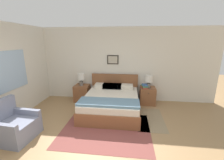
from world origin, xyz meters
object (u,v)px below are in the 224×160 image
object	(u,v)px
nightstand_near_window	(82,93)
nightstand_by_door	(147,96)
bed	(111,102)
table_lamp_by_door	(149,80)
table_lamp_near_window	(81,78)
armchair	(13,126)

from	to	relation	value
nightstand_near_window	nightstand_by_door	xyz separation A→B (m)	(2.34, 0.00, 0.00)
bed	nightstand_by_door	size ratio (longest dim) A/B	3.44
nightstand_by_door	nightstand_near_window	bearing A→B (deg)	180.00
bed	nightstand_near_window	bearing A→B (deg)	148.33
table_lamp_by_door	nightstand_near_window	bearing A→B (deg)	179.55
bed	nightstand_by_door	distance (m)	1.37
table_lamp_near_window	table_lamp_by_door	xyz separation A→B (m)	(2.35, 0.00, 0.00)
bed	table_lamp_near_window	size ratio (longest dim) A/B	4.60
bed	nightstand_by_door	xyz separation A→B (m)	(1.17, 0.72, -0.01)
nightstand_near_window	table_lamp_by_door	size ratio (longest dim) A/B	1.34
armchair	table_lamp_near_window	bearing A→B (deg)	164.75
bed	table_lamp_by_door	bearing A→B (deg)	30.64
bed	nightstand_near_window	size ratio (longest dim) A/B	3.44
armchair	nightstand_near_window	bearing A→B (deg)	164.85
table_lamp_near_window	table_lamp_by_door	bearing A→B (deg)	0.00
nightstand_near_window	table_lamp_near_window	distance (m)	0.58
table_lamp_by_door	table_lamp_near_window	bearing A→B (deg)	180.00
bed	table_lamp_near_window	xyz separation A→B (m)	(-1.17, 0.70, 0.57)
nightstand_by_door	armchair	bearing A→B (deg)	-143.78
armchair	nightstand_near_window	distance (m)	2.47
armchair	table_lamp_near_window	xyz separation A→B (m)	(0.83, 2.31, 0.58)
bed	nightstand_near_window	distance (m)	1.37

